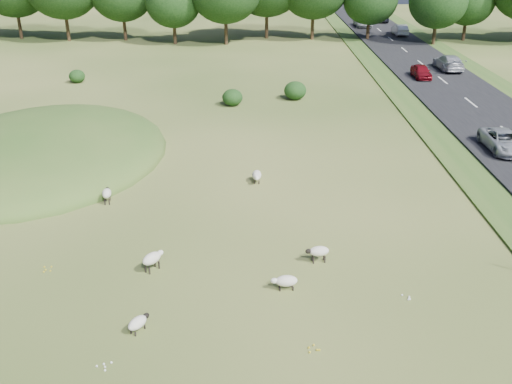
# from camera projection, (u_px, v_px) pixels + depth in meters

# --- Properties ---
(ground) EXTENTS (160.00, 160.00, 0.00)m
(ground) POSITION_uv_depth(u_px,v_px,m) (231.00, 119.00, 44.40)
(ground) COLOR #294916
(ground) RESTS_ON ground
(mound) EXTENTS (16.00, 20.00, 4.00)m
(mound) POSITION_uv_depth(u_px,v_px,m) (42.00, 155.00, 37.16)
(mound) COLOR #33561E
(mound) RESTS_ON ground
(road) EXTENTS (8.00, 150.00, 0.25)m
(road) POSITION_uv_depth(u_px,v_px,m) (449.00, 86.00, 53.39)
(road) COLOR black
(road) RESTS_ON ground
(shrubs) EXTENTS (22.48, 9.68, 1.58)m
(shrubs) POSITION_uv_depth(u_px,v_px,m) (222.00, 89.00, 50.11)
(shrubs) COLOR black
(shrubs) RESTS_ON ground
(sheep_0) EXTENTS (0.60, 1.12, 0.79)m
(sheep_0) POSITION_uv_depth(u_px,v_px,m) (107.00, 193.00, 30.36)
(sheep_0) COLOR beige
(sheep_0) RESTS_ON ground
(sheep_1) EXTENTS (0.53, 1.20, 0.70)m
(sheep_1) POSITION_uv_depth(u_px,v_px,m) (257.00, 175.00, 32.89)
(sheep_1) COLOR beige
(sheep_1) RESTS_ON ground
(sheep_2) EXTENTS (1.09, 0.58, 0.77)m
(sheep_2) POSITION_uv_depth(u_px,v_px,m) (318.00, 251.00, 24.82)
(sheep_2) COLOR beige
(sheep_2) RESTS_ON ground
(sheep_3) EXTENTS (1.12, 0.55, 0.64)m
(sheep_3) POSITION_uv_depth(u_px,v_px,m) (285.00, 281.00, 22.94)
(sheep_3) COLOR beige
(sheep_3) RESTS_ON ground
(sheep_4) EXTENTS (0.97, 1.15, 0.84)m
(sheep_4) POSITION_uv_depth(u_px,v_px,m) (152.00, 258.00, 24.19)
(sheep_4) COLOR beige
(sheep_4) RESTS_ON ground
(sheep_5) EXTENTS (0.83, 1.02, 0.59)m
(sheep_5) POSITION_uv_depth(u_px,v_px,m) (138.00, 322.00, 20.54)
(sheep_5) COLOR beige
(sheep_5) RESTS_ON ground
(car_2) EXTENTS (2.15, 5.29, 1.53)m
(car_2) POSITION_uv_depth(u_px,v_px,m) (449.00, 62.00, 59.15)
(car_2) COLOR #A9ABB0
(car_2) RESTS_ON road
(car_3) EXTENTS (1.55, 4.45, 1.47)m
(car_3) POSITION_uv_depth(u_px,v_px,m) (400.00, 30.00, 79.55)
(car_3) COLOR #B2B3BA
(car_3) RESTS_ON road
(car_4) EXTENTS (2.40, 5.21, 1.45)m
(car_4) POSITION_uv_depth(u_px,v_px,m) (363.00, 22.00, 86.79)
(car_4) COLOR #B8BBC0
(car_4) RESTS_ON road
(car_5) EXTENTS (2.12, 4.60, 1.28)m
(car_5) POSITION_uv_depth(u_px,v_px,m) (504.00, 141.00, 37.01)
(car_5) COLOR #AEB2B6
(car_5) RESTS_ON road
(car_6) EXTENTS (1.81, 4.46, 1.29)m
(car_6) POSITION_uv_depth(u_px,v_px,m) (381.00, 18.00, 91.47)
(car_6) COLOR black
(car_6) RESTS_ON road
(car_7) EXTENTS (1.50, 3.73, 1.27)m
(car_7) POSITION_uv_depth(u_px,v_px,m) (421.00, 71.00, 55.83)
(car_7) COLOR maroon
(car_7) RESTS_ON road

